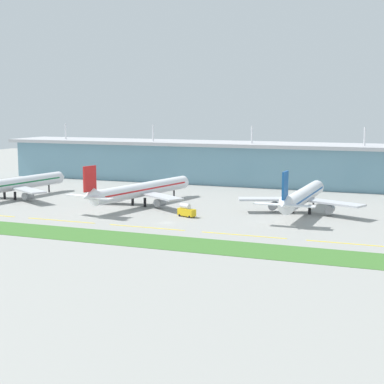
% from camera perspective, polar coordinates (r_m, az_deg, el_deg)
% --- Properties ---
extents(ground_plane, '(600.00, 600.00, 0.00)m').
position_cam_1_polar(ground_plane, '(210.14, -2.46, -2.96)').
color(ground_plane, gray).
extents(terminal_building, '(288.00, 34.00, 30.84)m').
position_cam_1_polar(terminal_building, '(316.13, 5.97, 2.75)').
color(terminal_building, '#6693A8').
rests_on(terminal_building, ground).
extents(airliner_nearest, '(48.38, 69.06, 18.90)m').
position_cam_1_polar(airliner_nearest, '(275.43, -16.80, 0.69)').
color(airliner_nearest, silver).
rests_on(airliner_nearest, ground).
extents(airliner_near_middle, '(47.76, 69.46, 18.90)m').
position_cam_1_polar(airliner_near_middle, '(247.03, -4.90, 0.19)').
color(airliner_near_middle, white).
rests_on(airliner_near_middle, ground).
extents(airliner_far_middle, '(48.79, 65.84, 18.90)m').
position_cam_1_polar(airliner_far_middle, '(232.11, 10.48, -0.42)').
color(airliner_far_middle, white).
rests_on(airliner_far_middle, ground).
extents(taxiway_stripe_mid_west, '(28.00, 0.70, 0.04)m').
position_cam_1_polar(taxiway_stripe_mid_west, '(219.21, -12.41, -2.68)').
color(taxiway_stripe_mid_west, yellow).
rests_on(taxiway_stripe_mid_west, ground).
extents(taxiway_stripe_centre, '(28.00, 0.70, 0.04)m').
position_cam_1_polar(taxiway_stripe_centre, '(202.53, -4.37, -3.39)').
color(taxiway_stripe_centre, yellow).
rests_on(taxiway_stripe_centre, ground).
extents(taxiway_stripe_mid_east, '(28.00, 0.70, 0.04)m').
position_cam_1_polar(taxiway_stripe_mid_east, '(190.52, 4.91, -4.13)').
color(taxiway_stripe_mid_east, yellow).
rests_on(taxiway_stripe_mid_east, ground).
extents(taxiway_stripe_east, '(28.00, 0.70, 0.04)m').
position_cam_1_polar(taxiway_stripe_east, '(184.09, 15.15, -4.81)').
color(taxiway_stripe_east, yellow).
rests_on(taxiway_stripe_east, ground).
extents(grass_verge, '(300.00, 18.00, 0.10)m').
position_cam_1_polar(grass_verge, '(185.21, -5.99, -4.49)').
color(grass_verge, '#3D702D').
rests_on(grass_verge, ground).
extents(fuel_truck, '(7.65, 5.01, 4.95)m').
position_cam_1_polar(fuel_truck, '(221.20, -0.55, -1.80)').
color(fuel_truck, gold).
rests_on(fuel_truck, ground).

